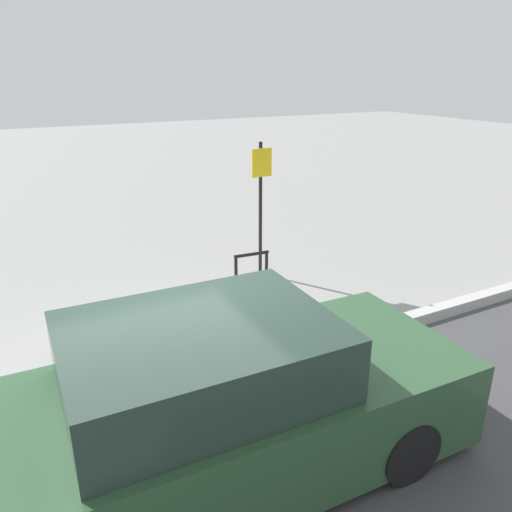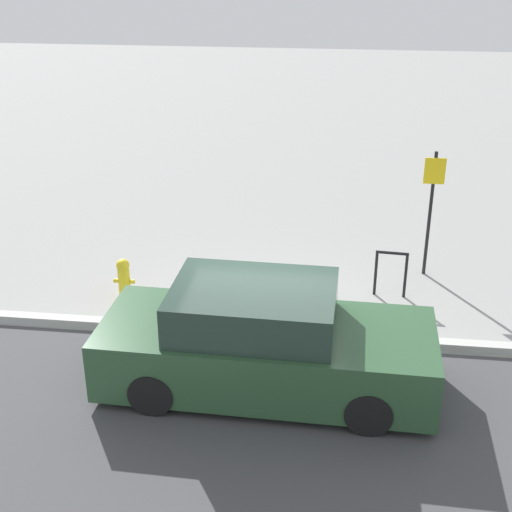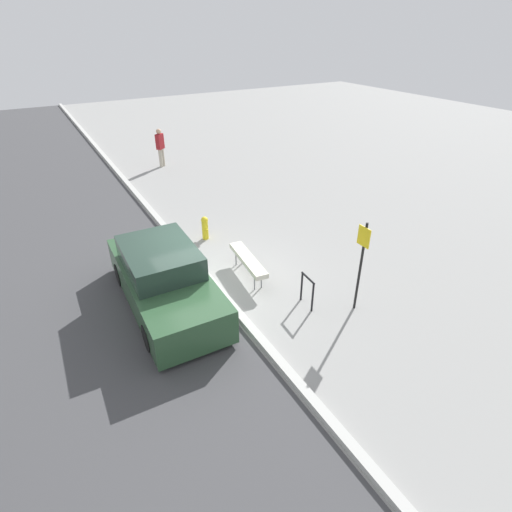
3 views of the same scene
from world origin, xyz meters
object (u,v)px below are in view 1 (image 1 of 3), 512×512
at_px(sign_post, 261,198).
at_px(bike_rack, 251,273).
at_px(parked_car_near, 218,408).
at_px(bench, 141,315).

bearing_deg(sign_post, bike_rack, -125.32).
height_order(sign_post, parked_car_near, sign_post).
bearing_deg(parked_car_near, bench, 92.16).
bearing_deg(bench, bike_rack, 24.04).
relative_size(bench, parked_car_near, 0.43).
relative_size(bench, bike_rack, 2.33).
bearing_deg(sign_post, bench, -148.70).
height_order(bench, bike_rack, bike_rack).
xyz_separation_m(bike_rack, parked_car_near, (-1.84, -2.92, 0.17)).
relative_size(sign_post, parked_car_near, 0.51).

